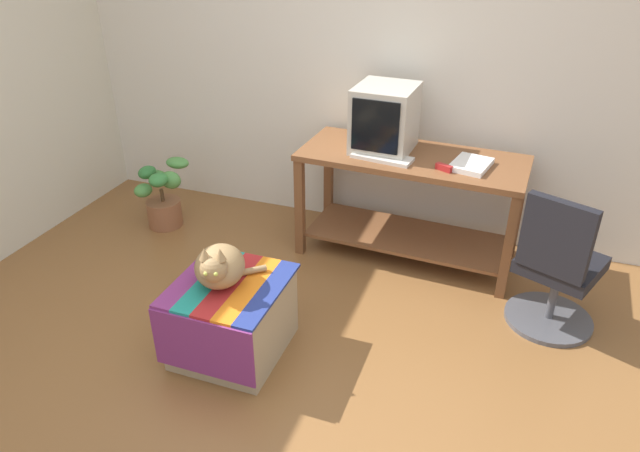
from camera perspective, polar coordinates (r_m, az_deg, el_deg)
ground_plane at (r=3.19m, az=-4.80°, el=-15.92°), size 14.00×14.00×0.00m
back_wall at (r=4.30m, az=6.15°, el=16.19°), size 8.00×0.10×2.60m
desk at (r=4.07m, az=8.79°, el=3.66°), size 1.53×0.69×0.77m
tv_monitor at (r=3.98m, az=6.35°, el=10.36°), size 0.40×0.44×0.44m
keyboard at (r=3.88m, az=6.11°, el=6.68°), size 0.42×0.20×0.02m
book at (r=3.86m, az=14.56°, el=5.84°), size 0.27×0.32×0.03m
ottoman_with_blanket at (r=3.32m, az=-8.65°, el=-8.84°), size 0.58×0.64×0.46m
cat at (r=3.12m, az=-9.83°, el=-3.92°), size 0.36×0.39×0.29m
potted_plant at (r=4.68m, az=-15.15°, el=2.76°), size 0.40×0.39×0.54m
office_chair at (r=3.64m, az=22.09°, el=-4.18°), size 0.55×0.55×0.89m
stapler at (r=3.77m, az=12.04°, el=5.61°), size 0.12×0.08×0.04m
pen at (r=3.90m, az=15.97°, el=5.72°), size 0.05×0.14×0.01m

